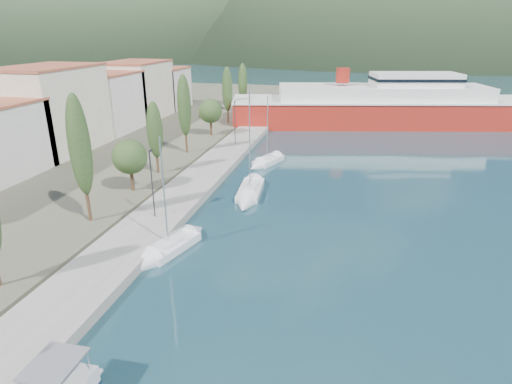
# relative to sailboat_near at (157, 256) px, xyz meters

# --- Properties ---
(ground) EXTENTS (1400.00, 1400.00, 0.00)m
(ground) POSITION_rel_sailboat_near_xyz_m (6.23, 112.75, -0.28)
(ground) COLOR #1B3C46
(quay) EXTENTS (5.00, 88.00, 0.80)m
(quay) POSITION_rel_sailboat_near_xyz_m (-2.77, 18.75, 0.12)
(quay) COLOR gray
(quay) RESTS_ON ground
(town_buildings) EXTENTS (9.20, 69.20, 11.30)m
(town_buildings) POSITION_rel_sailboat_near_xyz_m (-25.77, 29.65, 5.29)
(town_buildings) COLOR beige
(town_buildings) RESTS_ON land_strip
(tree_row) EXTENTS (3.70, 65.52, 11.08)m
(tree_row) POSITION_rel_sailboat_near_xyz_m (-8.01, 24.77, 5.44)
(tree_row) COLOR #47301E
(tree_row) RESTS_ON land_strip
(lamp_posts) EXTENTS (0.15, 49.48, 6.06)m
(lamp_posts) POSITION_rel_sailboat_near_xyz_m (-2.77, 7.24, 3.80)
(lamp_posts) COLOR #2D2D33
(lamp_posts) RESTS_ON quay
(sailboat_near) EXTENTS (4.01, 7.36, 10.14)m
(sailboat_near) POSITION_rel_sailboat_near_xyz_m (0.00, 0.00, 0.00)
(sailboat_near) COLOR silver
(sailboat_near) RESTS_ON ground
(sailboat_mid) EXTENTS (3.03, 8.79, 12.41)m
(sailboat_mid) POSITION_rel_sailboat_near_xyz_m (3.87, 13.15, 0.02)
(sailboat_mid) COLOR silver
(sailboat_mid) RESTS_ON ground
(sailboat_far) EXTENTS (4.24, 6.83, 9.58)m
(sailboat_far) POSITION_rel_sailboat_near_xyz_m (2.82, 25.01, -0.00)
(sailboat_far) COLOR silver
(sailboat_far) RESTS_ON ground
(ferry) EXTENTS (54.61, 22.27, 10.61)m
(ferry) POSITION_rel_sailboat_near_xyz_m (18.80, 54.45, 2.95)
(ferry) COLOR #A01F15
(ferry) RESTS_ON ground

